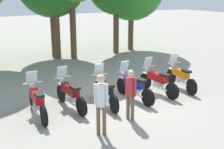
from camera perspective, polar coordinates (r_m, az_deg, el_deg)
ground_plane at (r=10.94m, az=1.29°, el=-5.17°), size 80.00×80.00×0.00m
motorcycle_0 at (r=9.82m, az=-14.27°, el=-4.97°), size 0.62×2.19×1.37m
motorcycle_1 at (r=10.26m, az=-8.10°, el=-3.70°), size 0.62×2.19×1.37m
motorcycle_2 at (r=10.45m, az=-1.35°, el=-3.18°), size 0.65×2.19×1.37m
motorcycle_3 at (r=10.98m, az=4.22°, el=-2.27°), size 0.62×2.19×1.37m
motorcycle_4 at (r=11.72m, az=8.78°, el=-1.22°), size 0.62×2.19×1.37m
motorcycle_5 at (r=12.48m, az=13.07°, el=-0.39°), size 0.71×2.17×1.37m
person_0 at (r=8.12m, az=-2.12°, el=-4.93°), size 0.37×0.33×1.78m
person_1 at (r=9.15m, az=3.60°, el=-3.28°), size 0.28×0.40×1.61m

